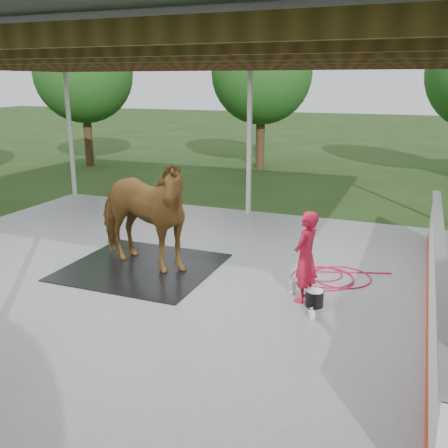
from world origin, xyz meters
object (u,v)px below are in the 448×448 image
at_px(handler, 306,257).
at_px(wash_bucket, 315,298).
at_px(dasher_board, 435,282).
at_px(horse, 139,213).

xyz_separation_m(handler, wash_bucket, (0.21, -0.16, -0.61)).
bearing_deg(wash_bucket, handler, 142.35).
bearing_deg(handler, wash_bucket, 67.31).
distance_m(dasher_board, handler, 1.98).
bearing_deg(dasher_board, handler, -174.20).
xyz_separation_m(dasher_board, handler, (-1.96, -0.20, 0.21)).
distance_m(horse, wash_bucket, 3.61).
bearing_deg(wash_bucket, horse, 172.23).
bearing_deg(horse, dasher_board, -77.39).
xyz_separation_m(horse, handler, (3.24, -0.31, -0.33)).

